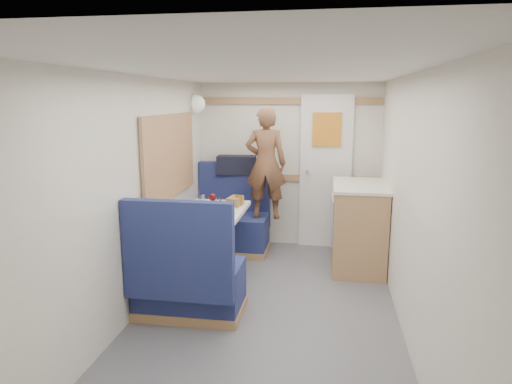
% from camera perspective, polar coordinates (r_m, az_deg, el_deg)
% --- Properties ---
extents(floor, '(4.50, 4.50, 0.00)m').
position_cam_1_polar(floor, '(3.80, 0.78, -16.83)').
color(floor, '#515156').
rests_on(floor, ground).
extents(ceiling, '(4.50, 4.50, 0.00)m').
position_cam_1_polar(ceiling, '(3.35, 0.88, 14.87)').
color(ceiling, silver).
rests_on(ceiling, wall_back).
extents(wall_back, '(2.20, 0.02, 2.00)m').
position_cam_1_polar(wall_back, '(5.64, 4.13, 3.32)').
color(wall_back, silver).
rests_on(wall_back, floor).
extents(wall_left, '(0.02, 4.50, 2.00)m').
position_cam_1_polar(wall_left, '(3.75, -16.03, -1.31)').
color(wall_left, silver).
rests_on(wall_left, floor).
extents(wall_right, '(0.02, 4.50, 2.00)m').
position_cam_1_polar(wall_right, '(3.46, 19.17, -2.58)').
color(wall_right, silver).
rests_on(wall_right, floor).
extents(oak_trim_low, '(2.15, 0.02, 0.08)m').
position_cam_1_polar(oak_trim_low, '(5.64, 4.09, 1.78)').
color(oak_trim_low, '#966943').
rests_on(oak_trim_low, wall_back).
extents(oak_trim_high, '(2.15, 0.02, 0.08)m').
position_cam_1_polar(oak_trim_high, '(5.56, 4.23, 11.27)').
color(oak_trim_high, '#966943').
rests_on(oak_trim_high, wall_back).
extents(side_window, '(0.04, 1.30, 0.72)m').
position_cam_1_polar(side_window, '(4.62, -10.76, 4.44)').
color(side_window, '#A8B89C').
rests_on(side_window, wall_left).
extents(rear_door, '(0.62, 0.12, 1.86)m').
position_cam_1_polar(rear_door, '(5.59, 8.69, 2.86)').
color(rear_door, white).
rests_on(rear_door, wall_back).
extents(dinette_table, '(0.62, 0.92, 0.72)m').
position_cam_1_polar(dinette_table, '(4.62, -5.40, -4.05)').
color(dinette_table, white).
rests_on(dinette_table, floor).
extents(bench_far, '(0.90, 0.59, 1.05)m').
position_cam_1_polar(bench_far, '(5.51, -3.11, -4.32)').
color(bench_far, '#1A1A53').
rests_on(bench_far, floor).
extents(bench_near, '(0.90, 0.59, 1.05)m').
position_cam_1_polar(bench_near, '(3.93, -8.52, -11.14)').
color(bench_near, '#1A1A53').
rests_on(bench_near, floor).
extents(ledge, '(0.90, 0.14, 0.04)m').
position_cam_1_polar(ledge, '(5.62, -2.63, 2.08)').
color(ledge, '#966943').
rests_on(ledge, bench_far).
extents(dome_light, '(0.20, 0.20, 0.20)m').
position_cam_1_polar(dome_light, '(5.38, -7.46, 10.88)').
color(dome_light, white).
rests_on(dome_light, wall_left).
extents(galley_counter, '(0.57, 0.92, 0.92)m').
position_cam_1_polar(galley_counter, '(5.05, 12.63, -4.10)').
color(galley_counter, '#966943').
rests_on(galley_counter, floor).
extents(person, '(0.47, 0.32, 1.27)m').
position_cam_1_polar(person, '(5.19, 1.23, 3.59)').
color(person, brown).
rests_on(person, bench_far).
extents(duffel_bag, '(0.48, 0.26, 0.22)m').
position_cam_1_polar(duffel_bag, '(5.60, -2.44, 3.41)').
color(duffel_bag, black).
rests_on(duffel_bag, ledge).
extents(tray, '(0.28, 0.35, 0.02)m').
position_cam_1_polar(tray, '(4.43, -4.14, -2.55)').
color(tray, white).
rests_on(tray, dinette_table).
extents(orange_fruit, '(0.08, 0.08, 0.08)m').
position_cam_1_polar(orange_fruit, '(4.49, -4.31, -1.72)').
color(orange_fruit, '#E74E0A').
rests_on(orange_fruit, tray).
extents(cheese_block, '(0.10, 0.07, 0.03)m').
position_cam_1_polar(cheese_block, '(4.30, -6.38, -2.67)').
color(cheese_block, '#F3E58C').
rests_on(cheese_block, tray).
extents(wine_glass, '(0.08, 0.08, 0.17)m').
position_cam_1_polar(wine_glass, '(4.55, -5.49, -0.71)').
color(wine_glass, white).
rests_on(wine_glass, dinette_table).
extents(tumbler_left, '(0.07, 0.07, 0.11)m').
position_cam_1_polar(tumbler_left, '(4.26, -8.32, -2.56)').
color(tumbler_left, white).
rests_on(tumbler_left, dinette_table).
extents(tumbler_mid, '(0.07, 0.07, 0.11)m').
position_cam_1_polar(tumbler_mid, '(4.83, -6.82, -0.86)').
color(tumbler_mid, white).
rests_on(tumbler_mid, dinette_table).
extents(tumbler_right, '(0.07, 0.07, 0.11)m').
position_cam_1_polar(tumbler_right, '(4.56, -4.78, -1.54)').
color(tumbler_right, white).
rests_on(tumbler_right, dinette_table).
extents(beer_glass, '(0.07, 0.07, 0.11)m').
position_cam_1_polar(beer_glass, '(4.71, -2.20, -1.09)').
color(beer_glass, brown).
rests_on(beer_glass, dinette_table).
extents(pepper_grinder, '(0.04, 0.04, 0.10)m').
position_cam_1_polar(pepper_grinder, '(4.65, -5.20, -1.38)').
color(pepper_grinder, black).
rests_on(pepper_grinder, dinette_table).
extents(bread_loaf, '(0.15, 0.24, 0.09)m').
position_cam_1_polar(bread_loaf, '(4.71, -2.65, -1.20)').
color(bread_loaf, brown).
rests_on(bread_loaf, dinette_table).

